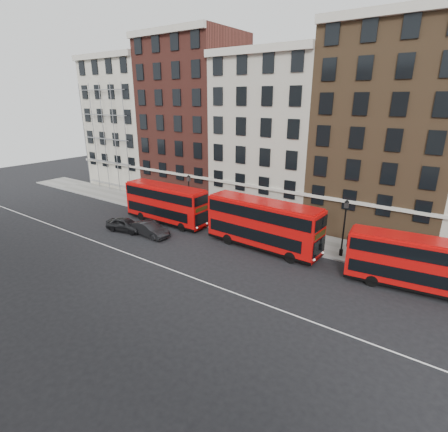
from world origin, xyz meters
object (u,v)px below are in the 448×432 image
Objects in this scene: bus_b at (165,203)px; car_rear at (125,225)px; bus_c at (263,223)px; bus_d at (416,262)px; car_front at (150,229)px.

bus_b is 5.18m from car_rear.
car_rear is (-1.60, -4.65, -1.64)m from bus_b.
car_rear is at bearing -160.00° from bus_c.
car_rear is at bearing -177.59° from bus_d.
bus_c is 15.26m from car_rear.
car_rear is (-27.54, -4.64, -1.47)m from bus_d.
car_front is at bearing -91.72° from car_rear.
car_front is (-11.22, -4.09, -1.80)m from bus_c.
bus_d is (25.94, -0.00, -0.17)m from bus_b.
bus_b reaches higher than bus_d.
car_front reaches higher than car_rear.
bus_c is at bearing -67.28° from car_front.
bus_d is 2.17× the size of car_front.
bus_c is at bearing -83.78° from car_rear.
bus_d is at bearing 2.11° from bus_c.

